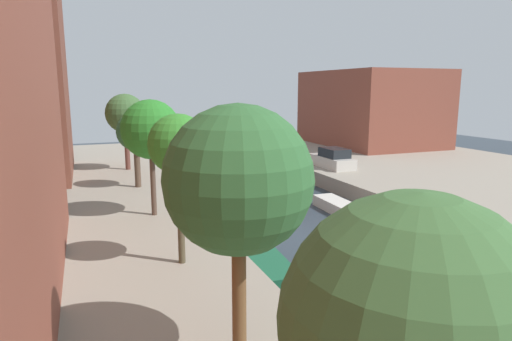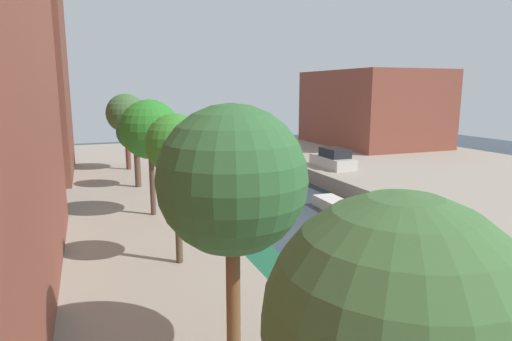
{
  "view_description": "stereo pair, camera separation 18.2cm",
  "coord_description": "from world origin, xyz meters",
  "px_view_note": "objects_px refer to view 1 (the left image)",
  "views": [
    {
      "loc": [
        -10.08,
        -17.04,
        6.84
      ],
      "look_at": [
        -0.24,
        8.12,
        1.78
      ],
      "focal_mm": 30.89,
      "sensor_mm": 36.0,
      "label": 1
    },
    {
      "loc": [
        -9.92,
        -17.1,
        6.84
      ],
      "look_at": [
        -0.24,
        8.12,
        1.78
      ],
      "focal_mm": 30.89,
      "sensor_mm": 36.0,
      "label": 2
    }
  ],
  "objects_px": {
    "street_tree_2": "(178,146)",
    "street_tree_5": "(125,114)",
    "street_tree_1": "(238,181)",
    "moored_boat_left_2": "(265,265)",
    "moored_boat_right_3": "(340,208)",
    "parked_car": "(333,159)",
    "street_tree_3": "(151,130)",
    "moored_boat_right_2": "(447,254)",
    "street_tree_4": "(136,133)",
    "low_block_right": "(370,108)",
    "street_tree_0": "(413,328)"
  },
  "relations": [
    {
      "from": "street_tree_1",
      "to": "parked_car",
      "type": "bearing_deg",
      "value": 54.33
    },
    {
      "from": "street_tree_2",
      "to": "moored_boat_left_2",
      "type": "height_order",
      "value": "street_tree_2"
    },
    {
      "from": "street_tree_2",
      "to": "moored_boat_right_3",
      "type": "bearing_deg",
      "value": 31.47
    },
    {
      "from": "street_tree_2",
      "to": "street_tree_3",
      "type": "height_order",
      "value": "street_tree_3"
    },
    {
      "from": "street_tree_1",
      "to": "moored_boat_left_2",
      "type": "bearing_deg",
      "value": 62.9
    },
    {
      "from": "street_tree_4",
      "to": "moored_boat_right_2",
      "type": "bearing_deg",
      "value": -53.56
    },
    {
      "from": "street_tree_1",
      "to": "parked_car",
      "type": "height_order",
      "value": "street_tree_1"
    },
    {
      "from": "street_tree_0",
      "to": "moored_boat_right_3",
      "type": "distance_m",
      "value": 20.49
    },
    {
      "from": "street_tree_5",
      "to": "moored_boat_left_2",
      "type": "relative_size",
      "value": 1.38
    },
    {
      "from": "moored_boat_right_2",
      "to": "street_tree_1",
      "type": "bearing_deg",
      "value": -156.39
    },
    {
      "from": "low_block_right",
      "to": "street_tree_1",
      "type": "height_order",
      "value": "low_block_right"
    },
    {
      "from": "parked_car",
      "to": "moored_boat_left_2",
      "type": "xyz_separation_m",
      "value": [
        -11.11,
        -13.65,
        -1.37
      ]
    },
    {
      "from": "street_tree_3",
      "to": "moored_boat_left_2",
      "type": "distance_m",
      "value": 8.12
    },
    {
      "from": "street_tree_2",
      "to": "moored_boat_left_2",
      "type": "bearing_deg",
      "value": 7.81
    },
    {
      "from": "street_tree_4",
      "to": "parked_car",
      "type": "distance_m",
      "value": 14.7
    },
    {
      "from": "moored_boat_right_2",
      "to": "moored_boat_right_3",
      "type": "height_order",
      "value": "moored_boat_right_2"
    },
    {
      "from": "street_tree_0",
      "to": "street_tree_1",
      "type": "bearing_deg",
      "value": 90.0
    },
    {
      "from": "low_block_right",
      "to": "street_tree_4",
      "type": "xyz_separation_m",
      "value": [
        -25.27,
        -12.32,
        -0.52
      ]
    },
    {
      "from": "street_tree_0",
      "to": "street_tree_1",
      "type": "xyz_separation_m",
      "value": [
        0.0,
        5.11,
        0.43
      ]
    },
    {
      "from": "street_tree_1",
      "to": "street_tree_4",
      "type": "relative_size",
      "value": 1.25
    },
    {
      "from": "street_tree_5",
      "to": "moored_boat_right_2",
      "type": "relative_size",
      "value": 1.44
    },
    {
      "from": "street_tree_1",
      "to": "moored_boat_right_3",
      "type": "xyz_separation_m",
      "value": [
        10.17,
        12.15,
        -4.7
      ]
    },
    {
      "from": "street_tree_2",
      "to": "street_tree_5",
      "type": "height_order",
      "value": "street_tree_5"
    },
    {
      "from": "street_tree_3",
      "to": "moored_boat_left_2",
      "type": "xyz_separation_m",
      "value": [
        3.26,
        -5.73,
        -4.74
      ]
    },
    {
      "from": "street_tree_3",
      "to": "street_tree_4",
      "type": "xyz_separation_m",
      "value": [
        -0.0,
        6.35,
        -0.71
      ]
    },
    {
      "from": "moored_boat_right_2",
      "to": "parked_car",
      "type": "bearing_deg",
      "value": 75.3
    },
    {
      "from": "street_tree_3",
      "to": "street_tree_5",
      "type": "bearing_deg",
      "value": 90.0
    },
    {
      "from": "street_tree_2",
      "to": "street_tree_0",
      "type": "bearing_deg",
      "value": -90.0
    },
    {
      "from": "street_tree_5",
      "to": "street_tree_2",
      "type": "bearing_deg",
      "value": -90.0
    },
    {
      "from": "street_tree_0",
      "to": "moored_boat_right_2",
      "type": "xyz_separation_m",
      "value": [
        10.3,
        9.62,
        -4.24
      ]
    },
    {
      "from": "street_tree_5",
      "to": "parked_car",
      "type": "relative_size",
      "value": 1.32
    },
    {
      "from": "street_tree_2",
      "to": "street_tree_3",
      "type": "bearing_deg",
      "value": 90.0
    },
    {
      "from": "street_tree_4",
      "to": "moored_boat_right_3",
      "type": "relative_size",
      "value": 1.05
    },
    {
      "from": "parked_car",
      "to": "moored_boat_right_2",
      "type": "height_order",
      "value": "parked_car"
    },
    {
      "from": "moored_boat_left_2",
      "to": "parked_car",
      "type": "bearing_deg",
      "value": 50.85
    },
    {
      "from": "moored_boat_left_2",
      "to": "street_tree_1",
      "type": "bearing_deg",
      "value": -117.1
    },
    {
      "from": "street_tree_2",
      "to": "moored_boat_right_2",
      "type": "distance_m",
      "value": 11.4
    },
    {
      "from": "street_tree_2",
      "to": "street_tree_5",
      "type": "bearing_deg",
      "value": 90.0
    },
    {
      "from": "street_tree_2",
      "to": "moored_boat_right_2",
      "type": "relative_size",
      "value": 1.33
    },
    {
      "from": "moored_boat_left_2",
      "to": "moored_boat_right_3",
      "type": "relative_size",
      "value": 0.93
    },
    {
      "from": "street_tree_0",
      "to": "moored_boat_right_3",
      "type": "relative_size",
      "value": 1.16
    },
    {
      "from": "street_tree_0",
      "to": "street_tree_3",
      "type": "relative_size",
      "value": 0.92
    },
    {
      "from": "parked_car",
      "to": "moored_boat_left_2",
      "type": "bearing_deg",
      "value": -129.15
    },
    {
      "from": "street_tree_0",
      "to": "parked_car",
      "type": "bearing_deg",
      "value": 60.24
    },
    {
      "from": "street_tree_1",
      "to": "moored_boat_right_2",
      "type": "bearing_deg",
      "value": 23.61
    },
    {
      "from": "parked_car",
      "to": "moored_boat_left_2",
      "type": "distance_m",
      "value": 17.65
    },
    {
      "from": "street_tree_4",
      "to": "parked_car",
      "type": "bearing_deg",
      "value": 6.24
    },
    {
      "from": "low_block_right",
      "to": "parked_car",
      "type": "height_order",
      "value": "low_block_right"
    },
    {
      "from": "street_tree_5",
      "to": "parked_car",
      "type": "distance_m",
      "value": 15.49
    },
    {
      "from": "street_tree_3",
      "to": "street_tree_5",
      "type": "relative_size",
      "value": 0.98
    }
  ]
}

